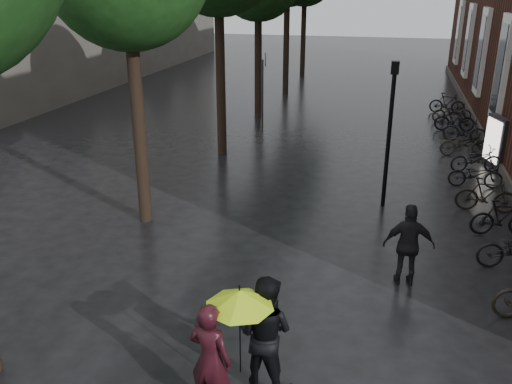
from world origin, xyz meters
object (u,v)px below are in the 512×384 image
(person_black, at_px, (265,333))
(parked_bicycles, at_px, (474,159))
(person_burgundy, at_px, (210,360))
(lamp_post, at_px, (390,121))
(pedestrian_walking, at_px, (409,245))
(ad_lightbox, at_px, (496,142))

(person_black, xyz_separation_m, parked_bicycles, (4.29, 11.26, -0.47))
(person_burgundy, distance_m, lamp_post, 8.84)
(parked_bicycles, distance_m, lamp_post, 4.87)
(person_burgundy, bearing_deg, pedestrian_walking, -108.78)
(lamp_post, bearing_deg, person_black, -101.39)
(pedestrian_walking, height_order, lamp_post, lamp_post)
(pedestrian_walking, bearing_deg, person_black, 53.05)
(pedestrian_walking, relative_size, lamp_post, 0.44)
(parked_bicycles, bearing_deg, person_black, -110.87)
(pedestrian_walking, bearing_deg, ad_lightbox, -115.48)
(person_black, distance_m, parked_bicycles, 12.06)
(person_burgundy, bearing_deg, lamp_post, -91.06)
(person_burgundy, distance_m, ad_lightbox, 13.98)
(person_black, bearing_deg, pedestrian_walking, -108.79)
(person_burgundy, relative_size, lamp_post, 0.45)
(lamp_post, bearing_deg, pedestrian_walking, -82.21)
(person_burgundy, height_order, person_black, person_black)
(person_black, xyz_separation_m, ad_lightbox, (5.01, 12.07, -0.07))
(parked_bicycles, bearing_deg, ad_lightbox, 48.48)
(person_black, distance_m, lamp_post, 8.00)
(person_burgundy, height_order, ad_lightbox, person_burgundy)
(person_burgundy, bearing_deg, ad_lightbox, -100.43)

